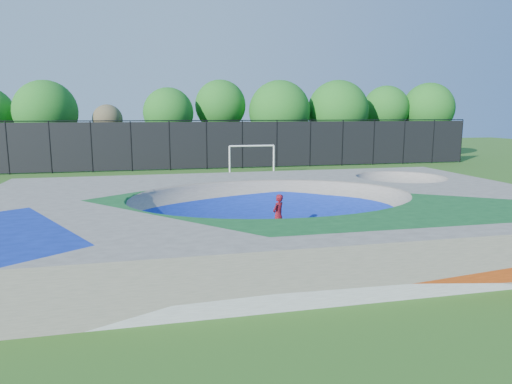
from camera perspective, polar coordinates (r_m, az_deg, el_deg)
ground at (r=17.77m, az=2.03°, el=-5.11°), size 120.00×120.00×0.00m
skate_deck at (r=17.59m, az=2.04°, el=-2.75°), size 22.00×14.00×1.50m
skater at (r=17.33m, az=2.79°, el=-2.84°), size 0.68×0.65×1.56m
skateboard at (r=17.51m, az=2.77°, el=-5.25°), size 0.74×0.66×0.05m
soccer_goal at (r=33.65m, az=-0.51°, el=4.71°), size 3.46×0.12×2.28m
fence at (r=37.93m, az=-6.20°, el=6.00°), size 48.09×0.09×4.04m
treeline at (r=42.78m, az=-4.54°, el=10.12°), size 52.79×7.20×7.74m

